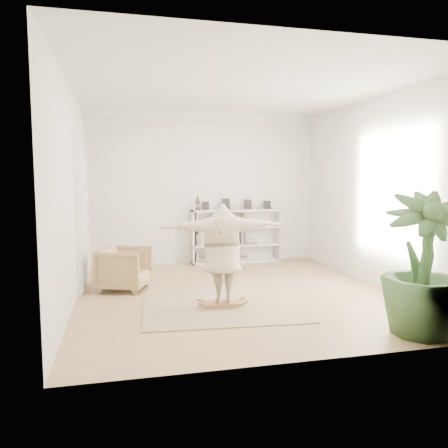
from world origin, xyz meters
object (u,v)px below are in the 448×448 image
(bookshelf, at_px, (236,237))
(armchair, at_px, (124,268))
(rocker_board, at_px, (223,303))
(houseplant, at_px, (424,264))
(person, at_px, (223,251))

(bookshelf, height_order, armchair, bookshelf)
(rocker_board, xyz_separation_m, houseplant, (2.28, -1.78, 0.88))
(houseplant, bearing_deg, bookshelf, 101.65)
(person, height_order, houseplant, houseplant)
(person, bearing_deg, armchair, -40.91)
(person, xyz_separation_m, houseplant, (2.28, -1.78, 0.03))
(houseplant, bearing_deg, armchair, 138.94)
(rocker_board, xyz_separation_m, person, (0.00, 0.00, 0.85))
(rocker_board, relative_size, person, 0.29)
(bookshelf, xyz_separation_m, person, (-1.17, -3.59, 0.28))
(rocker_board, height_order, person, person)
(bookshelf, height_order, rocker_board, bookshelf)
(armchair, relative_size, rocker_board, 1.55)
(bookshelf, relative_size, houseplant, 1.16)
(armchair, height_order, rocker_board, armchair)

